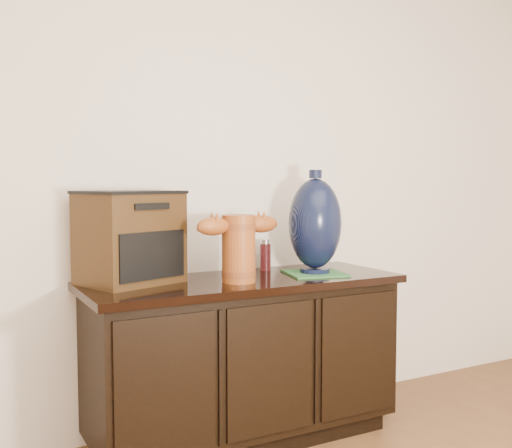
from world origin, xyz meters
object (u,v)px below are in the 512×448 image
sideboard (244,357)px  lamp_base (315,224)px  spray_can (265,255)px  terracotta_vessel (239,244)px  tv_radio (130,237)px

sideboard → lamp_base: bearing=-7.1°
sideboard → spray_can: spray_can is taller
terracotta_vessel → tv_radio: tv_radio is taller
tv_radio → spray_can: (0.70, 0.05, -0.12)m
terracotta_vessel → spray_can: (0.28, 0.25, -0.09)m
terracotta_vessel → lamp_base: (0.43, 0.04, 0.07)m
terracotta_vessel → lamp_base: lamp_base is taller
lamp_base → tv_radio: bearing=169.0°
tv_radio → spray_can: size_ratio=3.12×
terracotta_vessel → spray_can: terracotta_vessel is taller
terracotta_vessel → tv_radio: (-0.43, 0.20, 0.03)m
tv_radio → lamp_base: 0.87m
tv_radio → spray_can: 0.72m
lamp_base → spray_can: 0.31m
lamp_base → terracotta_vessel: bearing=-175.2°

